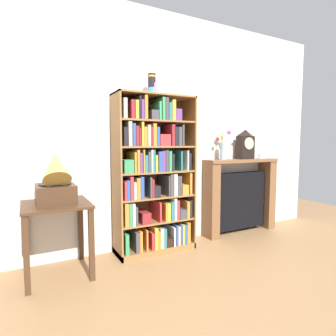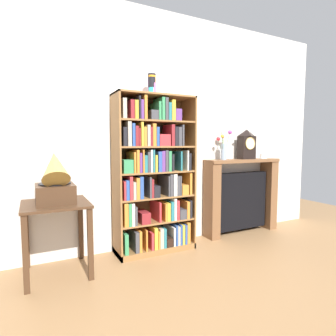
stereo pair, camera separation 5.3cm
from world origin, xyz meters
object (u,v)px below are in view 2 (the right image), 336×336
(flower_vase, at_px, (224,147))
(teacup_with_saucer, at_px, (263,157))
(side_table_left, at_px, (56,219))
(bookshelf, at_px, (153,179))
(fireplace_mantel, at_px, (241,196))
(mantel_clock, at_px, (247,144))
(cup_stack, at_px, (152,84))
(gramophone, at_px, (55,182))

(flower_vase, bearing_deg, teacup_with_saucer, 0.05)
(side_table_left, xyz_separation_m, flower_vase, (1.93, 0.16, 0.62))
(bookshelf, distance_m, fireplace_mantel, 1.30)
(bookshelf, xyz_separation_m, mantel_clock, (1.32, 0.06, 0.36))
(cup_stack, distance_m, teacup_with_saucer, 1.79)
(bookshelf, relative_size, mantel_clock, 4.39)
(fireplace_mantel, xyz_separation_m, flower_vase, (-0.30, -0.02, 0.64))
(side_table_left, xyz_separation_m, fireplace_mantel, (2.24, 0.18, -0.02))
(flower_vase, bearing_deg, fireplace_mantel, 3.66)
(cup_stack, distance_m, flower_vase, 1.16)
(bookshelf, xyz_separation_m, teacup_with_saucer, (1.60, 0.06, 0.20))
(fireplace_mantel, bearing_deg, side_table_left, -175.35)
(mantel_clock, bearing_deg, side_table_left, -176.01)
(side_table_left, bearing_deg, bookshelf, 6.07)
(side_table_left, bearing_deg, fireplace_mantel, 4.65)
(gramophone, bearing_deg, side_table_left, 90.00)
(bookshelf, height_order, side_table_left, bookshelf)
(bookshelf, xyz_separation_m, gramophone, (-0.97, -0.14, 0.05))
(gramophone, xyz_separation_m, mantel_clock, (2.29, 0.20, 0.32))
(side_table_left, distance_m, mantel_clock, 2.39)
(gramophone, bearing_deg, flower_vase, 5.96)
(side_table_left, height_order, teacup_with_saucer, teacup_with_saucer)
(bookshelf, height_order, teacup_with_saucer, bookshelf)
(bookshelf, xyz_separation_m, cup_stack, (-0.00, 0.02, 0.98))
(fireplace_mantel, distance_m, teacup_with_saucer, 0.61)
(side_table_left, relative_size, mantel_clock, 1.70)
(bookshelf, relative_size, side_table_left, 2.59)
(fireplace_mantel, bearing_deg, teacup_with_saucer, -3.18)
(bookshelf, relative_size, fireplace_mantel, 1.56)
(fireplace_mantel, bearing_deg, bookshelf, -176.46)
(side_table_left, bearing_deg, cup_stack, 7.24)
(cup_stack, xyz_separation_m, side_table_left, (-0.97, -0.12, -1.26))
(cup_stack, relative_size, flower_vase, 0.60)
(bookshelf, distance_m, flower_vase, 1.02)
(bookshelf, bearing_deg, cup_stack, 101.69)
(teacup_with_saucer, bearing_deg, flower_vase, -179.95)
(bookshelf, xyz_separation_m, fireplace_mantel, (1.26, 0.08, -0.31))
(fireplace_mantel, relative_size, mantel_clock, 2.82)
(flower_vase, bearing_deg, side_table_left, -175.20)
(side_table_left, relative_size, fireplace_mantel, 0.60)
(mantel_clock, height_order, teacup_with_saucer, mantel_clock)
(mantel_clock, bearing_deg, fireplace_mantel, 159.16)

